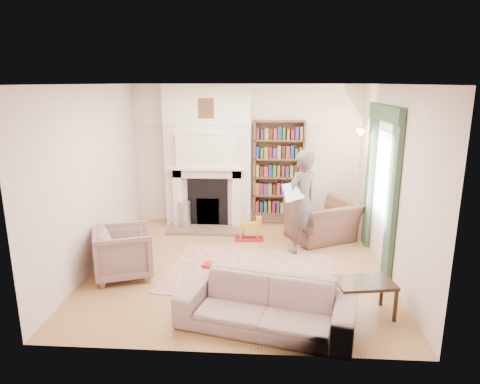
# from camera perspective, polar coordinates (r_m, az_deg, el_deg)

# --- Properties ---
(floor) EXTENTS (4.50, 4.50, 0.00)m
(floor) POSITION_cam_1_polar(r_m,az_deg,el_deg) (6.88, -0.14, -9.84)
(floor) COLOR #98663D
(floor) RESTS_ON ground
(ceiling) EXTENTS (4.50, 4.50, 0.00)m
(ceiling) POSITION_cam_1_polar(r_m,az_deg,el_deg) (6.27, -0.15, 14.18)
(ceiling) COLOR white
(ceiling) RESTS_ON wall_back
(wall_back) EXTENTS (4.50, 0.00, 4.50)m
(wall_back) POSITION_cam_1_polar(r_m,az_deg,el_deg) (8.64, 0.87, 4.91)
(wall_back) COLOR silver
(wall_back) RESTS_ON floor
(wall_front) EXTENTS (4.50, 0.00, 4.50)m
(wall_front) POSITION_cam_1_polar(r_m,az_deg,el_deg) (4.27, -2.19, -5.09)
(wall_front) COLOR silver
(wall_front) RESTS_ON floor
(wall_left) EXTENTS (0.00, 4.50, 4.50)m
(wall_left) POSITION_cam_1_polar(r_m,az_deg,el_deg) (6.95, -18.99, 1.78)
(wall_left) COLOR silver
(wall_left) RESTS_ON floor
(wall_right) EXTENTS (0.00, 4.50, 4.50)m
(wall_right) POSITION_cam_1_polar(r_m,az_deg,el_deg) (6.67, 19.52, 1.23)
(wall_right) COLOR silver
(wall_right) RESTS_ON floor
(fireplace) EXTENTS (1.70, 0.58, 2.80)m
(fireplace) POSITION_cam_1_polar(r_m,az_deg,el_deg) (8.51, -4.27, 4.64)
(fireplace) COLOR silver
(fireplace) RESTS_ON floor
(bookcase) EXTENTS (1.00, 0.24, 1.85)m
(bookcase) POSITION_cam_1_polar(r_m,az_deg,el_deg) (8.54, 5.18, 3.21)
(bookcase) COLOR brown
(bookcase) RESTS_ON floor
(window) EXTENTS (0.02, 0.90, 1.30)m
(window) POSITION_cam_1_polar(r_m,az_deg,el_deg) (7.03, 18.58, 2.37)
(window) COLOR silver
(window) RESTS_ON wall_right
(curtain_left) EXTENTS (0.07, 0.32, 2.40)m
(curtain_left) POSITION_cam_1_polar(r_m,az_deg,el_deg) (6.43, 19.64, -1.11)
(curtain_left) COLOR #2E462D
(curtain_left) RESTS_ON floor
(curtain_right) EXTENTS (0.07, 0.32, 2.40)m
(curtain_right) POSITION_cam_1_polar(r_m,az_deg,el_deg) (7.74, 16.91, 1.66)
(curtain_right) COLOR #2E462D
(curtain_right) RESTS_ON floor
(pelmet) EXTENTS (0.09, 1.70, 0.24)m
(pelmet) POSITION_cam_1_polar(r_m,az_deg,el_deg) (6.90, 18.84, 9.95)
(pelmet) COLOR #2E462D
(pelmet) RESTS_ON wall_right
(wall_sconce) EXTENTS (0.20, 0.24, 0.24)m
(wall_sconce) POSITION_cam_1_polar(r_m,az_deg,el_deg) (7.98, 15.45, 7.23)
(wall_sconce) COLOR gold
(wall_sconce) RESTS_ON wall_right
(rug) EXTENTS (2.74, 2.24, 0.01)m
(rug) POSITION_cam_1_polar(r_m,az_deg,el_deg) (6.68, 1.36, -10.55)
(rug) COLOR #C9AE98
(rug) RESTS_ON floor
(armchair_reading) EXTENTS (1.45, 1.39, 0.73)m
(armchair_reading) POSITION_cam_1_polar(r_m,az_deg,el_deg) (7.99, 10.94, -3.79)
(armchair_reading) COLOR #4B3128
(armchair_reading) RESTS_ON floor
(armchair_left) EXTENTS (1.05, 1.04, 0.75)m
(armchair_left) POSITION_cam_1_polar(r_m,az_deg,el_deg) (6.65, -15.22, -7.74)
(armchair_left) COLOR gray
(armchair_left) RESTS_ON floor
(sofa) EXTENTS (2.18, 1.27, 0.60)m
(sofa) POSITION_cam_1_polar(r_m,az_deg,el_deg) (5.20, 3.40, -14.71)
(sofa) COLOR #A99F8C
(sofa) RESTS_ON floor
(man_reading) EXTENTS (0.76, 0.75, 1.76)m
(man_reading) POSITION_cam_1_polar(r_m,az_deg,el_deg) (7.22, 8.16, -1.36)
(man_reading) COLOR #554544
(man_reading) RESTS_ON floor
(newspaper) EXTENTS (0.39, 0.38, 0.28)m
(newspaper) POSITION_cam_1_polar(r_m,az_deg,el_deg) (6.96, 7.12, 0.06)
(newspaper) COLOR white
(newspaper) RESTS_ON man_reading
(coffee_table) EXTENTS (0.77, 0.56, 0.45)m
(coffee_table) POSITION_cam_1_polar(r_m,az_deg,el_deg) (5.69, 16.16, -13.42)
(coffee_table) COLOR black
(coffee_table) RESTS_ON floor
(paraffin_heater) EXTENTS (0.29, 0.29, 0.55)m
(paraffin_heater) POSITION_cam_1_polar(r_m,az_deg,el_deg) (8.55, -7.37, -3.07)
(paraffin_heater) COLOR #B1B4B9
(paraffin_heater) RESTS_ON floor
(rocking_horse) EXTENTS (0.53, 0.24, 0.46)m
(rocking_horse) POSITION_cam_1_polar(r_m,az_deg,el_deg) (7.86, 1.22, -4.87)
(rocking_horse) COLOR gold
(rocking_horse) RESTS_ON rug
(board_game) EXTENTS (0.39, 0.39, 0.03)m
(board_game) POSITION_cam_1_polar(r_m,az_deg,el_deg) (6.39, -1.14, -11.55)
(board_game) COLOR #F2C955
(board_game) RESTS_ON rug
(game_box_lid) EXTENTS (0.34, 0.27, 0.05)m
(game_box_lid) POSITION_cam_1_polar(r_m,az_deg,el_deg) (6.83, -3.62, -9.73)
(game_box_lid) COLOR #B12714
(game_box_lid) RESTS_ON rug
(comic_annuals) EXTENTS (0.40, 0.28, 0.02)m
(comic_annuals) POSITION_cam_1_polar(r_m,az_deg,el_deg) (6.55, 3.14, -10.96)
(comic_annuals) COLOR red
(comic_annuals) RESTS_ON rug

